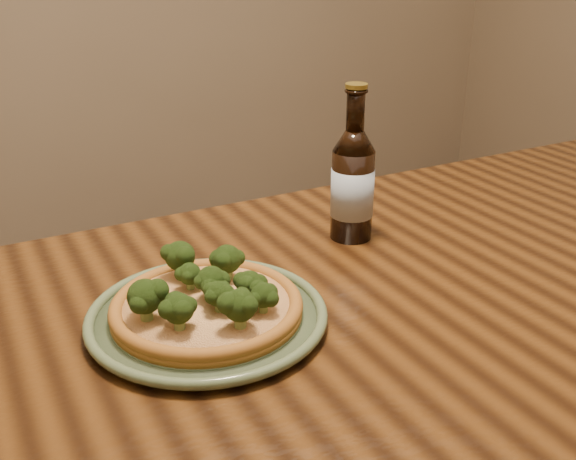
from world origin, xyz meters
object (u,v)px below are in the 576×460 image
table (427,357)px  pizza (206,303)px  plate (207,316)px  beer_bottle (353,183)px

table → pizza: size_ratio=6.65×
plate → pizza: pizza is taller
plate → beer_bottle: bearing=24.8°
beer_bottle → pizza: bearing=-137.9°
table → beer_bottle: (0.01, 0.22, 0.18)m
plate → pizza: (-0.00, 0.00, 0.02)m
pizza → plate: bearing=-10.1°
beer_bottle → plate: bearing=-137.9°
table → pizza: 0.33m
table → plate: (-0.29, 0.08, 0.10)m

